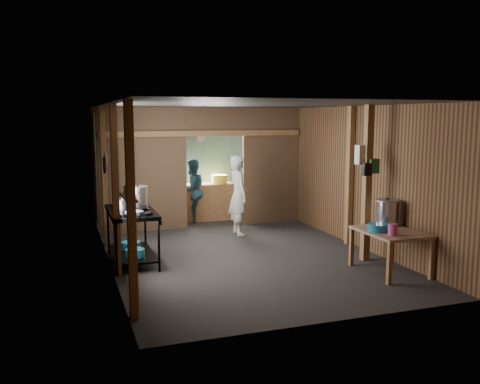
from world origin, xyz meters
name	(u,v)px	position (x,y,z in m)	size (l,w,h in m)	color
floor	(236,250)	(0.00, 0.00, 0.00)	(4.50, 7.00, 0.00)	#282525
ceiling	(236,105)	(0.00, 0.00, 2.60)	(4.50, 7.00, 0.00)	#373432
wall_back	(190,163)	(0.00, 3.50, 1.30)	(4.50, 0.00, 2.60)	brown
wall_front	(334,214)	(0.00, -3.50, 1.30)	(4.50, 0.00, 2.60)	brown
wall_left	(106,185)	(-2.25, 0.00, 1.30)	(0.00, 7.00, 2.60)	brown
wall_right	(347,175)	(2.25, 0.00, 1.30)	(0.00, 7.00, 2.60)	brown
partition_left	(143,170)	(-1.32, 2.20, 1.30)	(1.85, 0.10, 2.60)	#543720
partition_right	(271,166)	(1.57, 2.20, 1.30)	(1.35, 0.10, 2.60)	#543720
partition_header	(215,122)	(0.25, 2.20, 2.30)	(1.30, 0.10, 0.60)	#543720
turquoise_panel	(191,165)	(0.00, 3.44, 1.25)	(4.40, 0.06, 2.50)	#79AAAA
back_counter	(208,202)	(0.30, 2.95, 0.42)	(1.20, 0.50, 0.85)	#A06F42
wall_clock	(201,138)	(0.25, 3.40, 1.90)	(0.20, 0.20, 0.03)	silver
post_left_a	(131,212)	(-2.18, -2.60, 1.30)	(0.10, 0.12, 2.60)	#A06F42
post_left_b	(116,191)	(-2.18, -0.80, 1.30)	(0.10, 0.12, 2.60)	#A06F42
post_left_c	(105,177)	(-2.18, 1.20, 1.30)	(0.10, 0.12, 2.60)	#A06F42
post_right	(350,176)	(2.18, -0.20, 1.30)	(0.10, 0.12, 2.60)	#A06F42
post_free	(367,184)	(1.85, -1.30, 1.30)	(0.12, 0.12, 2.60)	#A06F42
cross_beam	(204,133)	(0.00, 2.15, 2.05)	(4.40, 0.12, 0.12)	#A06F42
pan_lid_big	(106,161)	(-2.21, 0.40, 1.65)	(0.34, 0.34, 0.03)	gray
pan_lid_small	(104,165)	(-2.21, 0.80, 1.55)	(0.30, 0.30, 0.03)	black
wall_shelf	(128,197)	(-2.15, -2.10, 1.40)	(0.14, 0.80, 0.03)	#A06F42
jar_white	(131,195)	(-2.15, -2.35, 1.47)	(0.07, 0.07, 0.10)	silver
jar_yellow	(128,192)	(-2.15, -2.10, 1.47)	(0.08, 0.08, 0.10)	yellow
jar_green	(126,189)	(-2.15, -1.88, 1.47)	(0.06, 0.06, 0.10)	#22532C
bag_white	(363,155)	(1.80, -1.22, 1.78)	(0.22, 0.15, 0.32)	silver
bag_green	(373,166)	(1.92, -1.36, 1.60)	(0.16, 0.12, 0.24)	#22532C
bag_black	(367,169)	(1.78, -1.38, 1.55)	(0.14, 0.10, 0.20)	black
gas_range	(132,236)	(-1.88, -0.17, 0.44)	(0.77, 1.50, 0.89)	black
prep_table	(390,251)	(1.83, -2.03, 0.33)	(0.81, 1.12, 0.66)	#A87A54
stove_pot_large	(138,196)	(-1.71, 0.24, 1.04)	(0.35, 0.35, 0.36)	silver
stove_pot_med	(121,206)	(-2.05, -0.18, 0.97)	(0.24, 0.24, 0.21)	silver
stove_saucepan	(117,202)	(-2.05, 0.37, 0.94)	(0.17, 0.17, 0.11)	silver
frying_pan	(134,213)	(-1.88, -0.56, 0.91)	(0.29, 0.51, 0.07)	gray
blue_tub_front	(135,253)	(-1.88, -0.47, 0.24)	(0.31, 0.31, 0.13)	#186B87
blue_tub_back	(131,246)	(-1.88, 0.04, 0.24)	(0.32, 0.32, 0.13)	#186B87
stock_pot	(387,213)	(2.02, -1.65, 0.86)	(0.37, 0.37, 0.44)	silver
wash_basin	(378,228)	(1.62, -2.01, 0.72)	(0.32, 0.32, 0.12)	#186B87
pink_bucket	(393,230)	(1.67, -2.31, 0.75)	(0.14, 0.14, 0.17)	#B9407F
knife	(407,238)	(1.74, -2.56, 0.67)	(0.30, 0.04, 0.01)	silver
yellow_tub	(219,179)	(0.57, 2.95, 0.95)	(0.36, 0.36, 0.20)	yellow
red_cup	(199,181)	(0.07, 2.95, 0.92)	(0.12, 0.12, 0.14)	red
cook	(239,195)	(0.46, 1.24, 0.82)	(0.60, 0.39, 1.63)	beige
worker_back	(192,190)	(-0.11, 2.87, 0.73)	(0.70, 0.55, 1.45)	#295569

